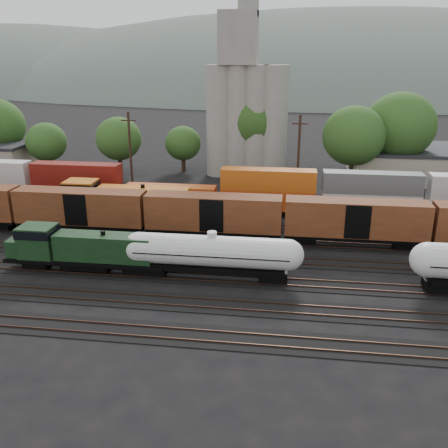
# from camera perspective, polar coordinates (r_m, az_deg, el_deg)

# --- Properties ---
(ground) EXTENTS (600.00, 600.00, 0.00)m
(ground) POSITION_cam_1_polar(r_m,az_deg,el_deg) (52.10, -5.06, -3.62)
(ground) COLOR black
(tracks) EXTENTS (180.00, 33.20, 0.20)m
(tracks) POSITION_cam_1_polar(r_m,az_deg,el_deg) (52.08, -5.06, -3.57)
(tracks) COLOR black
(tracks) RESTS_ON ground
(green_locomotive) EXTENTS (15.60, 2.75, 4.13)m
(green_locomotive) POSITION_cam_1_polar(r_m,az_deg,el_deg) (49.54, -16.47, -2.65)
(green_locomotive) COLOR black
(green_locomotive) RESTS_ON ground
(tank_car_a) EXTENTS (16.70, 2.99, 4.38)m
(tank_car_a) POSITION_cam_1_polar(r_m,az_deg,el_deg) (45.81, -1.37, -3.32)
(tank_car_a) COLOR silver
(tank_car_a) RESTS_ON ground
(orange_locomotive) EXTENTS (18.82, 3.14, 4.71)m
(orange_locomotive) POSITION_cam_1_polar(r_m,az_deg,el_deg) (62.97, -11.98, 2.68)
(orange_locomotive) COLOR black
(orange_locomotive) RESTS_ON ground
(boxcar_string) EXTENTS (138.20, 2.90, 4.20)m
(boxcar_string) POSITION_cam_1_polar(r_m,az_deg,el_deg) (59.40, -16.07, 1.79)
(boxcar_string) COLOR black
(boxcar_string) RESTS_ON ground
(container_wall) EXTENTS (160.00, 2.60, 5.80)m
(container_wall) POSITION_cam_1_polar(r_m,az_deg,el_deg) (65.02, -1.82, 3.70)
(container_wall) COLOR black
(container_wall) RESTS_ON ground
(grain_silo) EXTENTS (13.40, 5.00, 29.00)m
(grain_silo) POSITION_cam_1_polar(r_m,az_deg,el_deg) (83.59, 2.49, 13.11)
(grain_silo) COLOR gray
(grain_silo) RESTS_ON ground
(industrial_sheds) EXTENTS (119.38, 17.26, 5.10)m
(industrial_sheds) POSITION_cam_1_polar(r_m,az_deg,el_deg) (83.99, 4.64, 7.08)
(industrial_sheds) COLOR #9E937F
(industrial_sheds) RESTS_ON ground
(tree_band) EXTENTS (161.73, 19.16, 14.41)m
(tree_band) POSITION_cam_1_polar(r_m,az_deg,el_deg) (84.84, -1.15, 10.95)
(tree_band) COLOR black
(tree_band) RESTS_ON ground
(utility_poles) EXTENTS (122.20, 0.36, 12.00)m
(utility_poles) POSITION_cam_1_polar(r_m,az_deg,el_deg) (71.01, -1.32, 7.90)
(utility_poles) COLOR black
(utility_poles) RESTS_ON ground
(distant_hills) EXTENTS (860.00, 286.00, 130.00)m
(distant_hills) POSITION_cam_1_polar(r_m,az_deg,el_deg) (309.71, 10.29, 11.41)
(distant_hills) COLOR #59665B
(distant_hills) RESTS_ON ground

